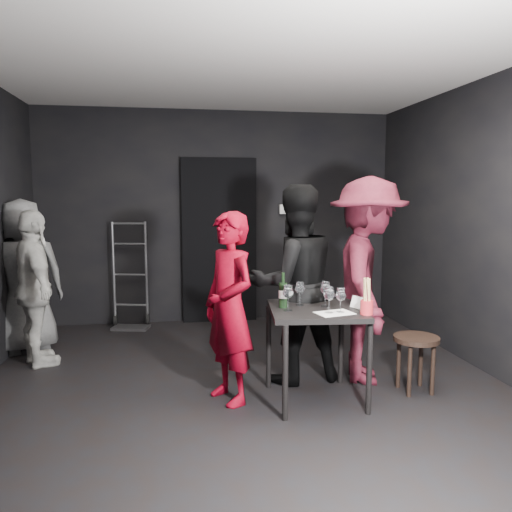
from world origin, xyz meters
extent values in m
cube|color=black|center=(0.00, 0.00, 0.00)|extent=(4.50, 5.00, 0.02)
cube|color=silver|center=(0.00, 0.00, 2.70)|extent=(4.50, 5.00, 0.02)
cube|color=black|center=(0.00, 2.50, 1.35)|extent=(4.50, 0.04, 2.70)
cube|color=black|center=(0.00, -2.50, 1.35)|extent=(4.50, 0.04, 2.70)
cube|color=black|center=(2.25, 0.00, 1.35)|extent=(0.04, 5.00, 2.70)
cube|color=black|center=(0.00, 2.44, 1.05)|extent=(0.95, 0.10, 2.10)
cube|color=#B7B7B2|center=(0.85, 2.45, 1.45)|extent=(0.12, 0.06, 0.12)
cube|color=#B7B7B2|center=(1.05, 2.45, 1.40)|extent=(0.10, 0.06, 0.14)
cylinder|color=#B2B2B7|center=(-1.32, 2.33, 0.65)|extent=(0.03, 0.03, 1.31)
cylinder|color=#B2B2B7|center=(-0.92, 2.33, 0.65)|extent=(0.03, 0.03, 1.31)
cube|color=#B2B2B7|center=(-1.12, 2.20, 0.01)|extent=(0.44, 0.24, 0.03)
cylinder|color=black|center=(-1.32, 2.36, 0.08)|extent=(0.04, 0.16, 0.16)
cylinder|color=black|center=(-0.92, 2.36, 0.08)|extent=(0.04, 0.16, 0.16)
cube|color=black|center=(0.52, -0.23, 0.73)|extent=(0.72, 0.72, 0.04)
cylinder|color=black|center=(0.20, -0.55, 0.35)|extent=(0.04, 0.04, 0.71)
cylinder|color=black|center=(0.84, -0.55, 0.35)|extent=(0.04, 0.04, 0.71)
cylinder|color=black|center=(0.20, 0.09, 0.35)|extent=(0.04, 0.04, 0.71)
cylinder|color=black|center=(0.84, 0.09, 0.35)|extent=(0.04, 0.04, 0.71)
cylinder|color=#311F18|center=(1.39, -0.20, 0.45)|extent=(0.37, 0.37, 0.04)
cylinder|color=#311F18|center=(1.49, -0.09, 0.21)|extent=(0.04, 0.04, 0.41)
cylinder|color=#311F18|center=(1.29, -0.09, 0.21)|extent=(0.04, 0.04, 0.41)
cylinder|color=#311F18|center=(1.29, -0.30, 0.21)|extent=(0.04, 0.04, 0.41)
cylinder|color=#311F18|center=(1.49, -0.30, 0.21)|extent=(0.04, 0.04, 0.41)
imported|color=maroon|center=(-0.16, -0.12, 0.76)|extent=(0.57, 0.66, 1.52)
imported|color=black|center=(0.45, 0.24, 0.99)|extent=(1.03, 0.67, 1.98)
imported|color=#47111D|center=(1.09, 0.14, 1.07)|extent=(1.02, 1.51, 2.14)
imported|color=beige|center=(-1.89, 1.01, 0.75)|extent=(0.78, 0.97, 1.50)
imported|color=#5D5D5D|center=(-2.11, 1.47, 0.85)|extent=(0.94, 0.74, 1.70)
cube|color=white|center=(0.60, -0.42, 0.75)|extent=(0.31, 0.24, 0.00)
cylinder|color=black|center=(0.26, -0.17, 0.85)|extent=(0.07, 0.07, 0.20)
cylinder|color=black|center=(0.26, -0.17, 0.99)|extent=(0.03, 0.03, 0.08)
cylinder|color=white|center=(0.26, -0.17, 0.86)|extent=(0.07, 0.07, 0.06)
cylinder|color=#B32128|center=(0.83, -0.49, 0.80)|extent=(0.09, 0.09, 0.11)
camera|label=1|loc=(-0.57, -3.94, 1.63)|focal=35.00mm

